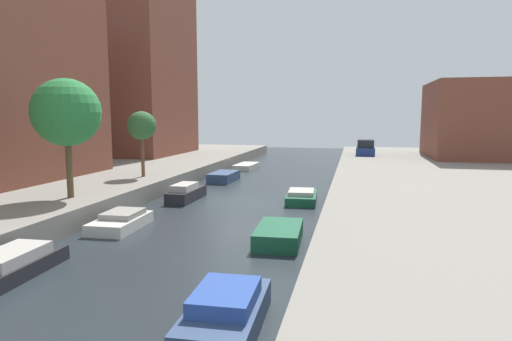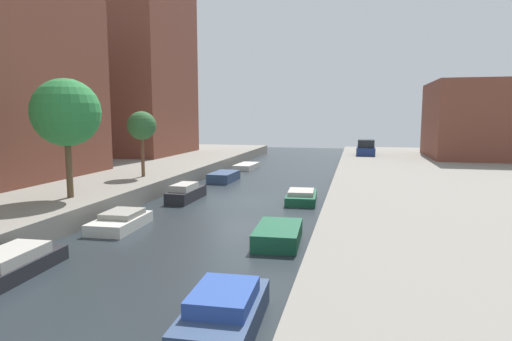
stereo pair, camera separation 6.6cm
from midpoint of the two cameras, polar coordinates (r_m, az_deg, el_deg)
ground_plane at (r=24.79m, az=-1.92°, el=-4.10°), size 84.00×84.00×0.00m
quay_left at (r=31.99m, az=-28.87°, el=-1.52°), size 20.00×64.00×1.00m
apartment_tower_far at (r=46.94m, az=-16.24°, el=16.80°), size 10.00×11.29×23.77m
low_block_right at (r=45.29m, az=28.19°, el=5.91°), size 10.00×10.12×6.97m
street_tree_1 at (r=22.17m, az=-23.67°, el=6.97°), size 3.16×3.16×5.60m
street_tree_2 at (r=28.36m, az=-14.77°, el=5.68°), size 1.80×1.80×4.15m
parked_car at (r=44.23m, az=14.33°, el=2.83°), size 1.85×4.10×1.53m
moored_boat_left_1 at (r=15.31m, az=-29.91°, el=-10.97°), size 1.71×4.15×0.83m
moored_boat_left_2 at (r=19.82m, az=-17.33°, el=-6.40°), size 1.79×3.24×0.73m
moored_boat_left_3 at (r=25.35m, az=-9.15°, el=-2.95°), size 1.23×3.50×1.01m
moored_boat_left_4 at (r=32.32m, az=-4.20°, el=-0.82°), size 1.70×3.26×0.69m
moored_boat_left_5 at (r=39.80m, az=-1.20°, el=0.56°), size 1.76×3.75×0.47m
moored_boat_right_1 at (r=10.41m, az=-4.07°, el=-18.15°), size 1.72×3.42×0.99m
moored_boat_right_2 at (r=16.87m, az=3.05°, el=-8.43°), size 1.83×3.15×0.65m
moored_boat_right_3 at (r=24.67m, az=6.09°, el=-3.45°), size 1.84×3.43×0.72m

